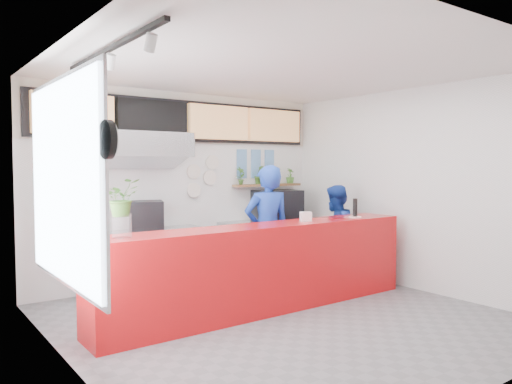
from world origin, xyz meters
TOP-DOWN VIEW (x-y plane):
  - floor at (0.00, 0.00)m, footprint 5.00×5.00m
  - ceiling at (0.00, 0.00)m, footprint 5.00×5.00m
  - wall_back at (0.00, 2.50)m, footprint 5.00×0.00m
  - wall_left at (-2.50, 0.00)m, footprint 0.00×5.00m
  - wall_right at (2.50, 0.00)m, footprint 0.00×5.00m
  - service_counter at (0.00, 0.40)m, footprint 4.50×0.60m
  - cream_band at (0.00, 2.49)m, footprint 5.00×0.02m
  - prep_bench at (-0.80, 2.20)m, footprint 1.80×0.60m
  - panini_oven at (-0.80, 2.20)m, footprint 0.62×0.62m
  - extraction_hood at (-0.80, 2.15)m, footprint 1.20×0.70m
  - hood_lip at (-0.80, 2.15)m, footprint 1.20×0.69m
  - right_bench at (1.50, 2.20)m, footprint 1.80×0.60m
  - espresso_machine at (1.64, 2.20)m, footprint 0.92×0.75m
  - espresso_tray at (1.64, 2.20)m, footprint 0.75×0.63m
  - herb_shelf at (1.60, 2.40)m, footprint 1.40×0.18m
  - menu_board_far_left at (-1.75, 2.38)m, footprint 1.10×0.10m
  - menu_board_mid_left at (-0.59, 2.38)m, footprint 1.10×0.10m
  - menu_board_mid_right at (0.57, 2.38)m, footprint 1.10×0.10m
  - menu_board_far_right at (1.73, 2.38)m, footprint 1.10×0.10m
  - soffit at (0.00, 2.46)m, footprint 4.80×0.04m
  - window_pane at (-2.47, 0.30)m, footprint 0.04×2.20m
  - window_frame at (-2.45, 0.30)m, footprint 0.03×2.30m
  - wall_clock_rim at (-2.46, -0.90)m, footprint 0.05×0.30m
  - wall_clock_face at (-2.43, -0.90)m, footprint 0.02×0.26m
  - track_rail at (-2.10, 0.00)m, footprint 0.05×2.40m
  - dec_plate_a at (0.15, 2.47)m, footprint 0.24×0.03m
  - dec_plate_b at (0.45, 2.47)m, footprint 0.24×0.03m
  - dec_plate_c at (0.15, 2.47)m, footprint 0.24×0.03m
  - dec_plate_d at (0.50, 2.47)m, footprint 0.24×0.03m
  - photo_frame_a at (1.10, 2.48)m, footprint 0.20×0.02m
  - photo_frame_b at (1.40, 2.48)m, footprint 0.20×0.02m
  - photo_frame_c at (1.70, 2.48)m, footprint 0.20×0.02m
  - photo_frame_d at (1.10, 2.48)m, footprint 0.20×0.02m
  - photo_frame_e at (1.40, 2.48)m, footprint 0.20×0.02m
  - photo_frame_f at (1.70, 2.48)m, footprint 0.20×0.02m
  - staff_center at (0.42, 0.88)m, footprint 0.76×0.59m
  - staff_right at (1.91, 1.03)m, footprint 0.92×0.84m
  - herb_a at (1.02, 2.40)m, footprint 0.18×0.14m
  - herb_b at (1.42, 2.40)m, footprint 0.22×0.20m
  - herb_c at (1.73, 2.40)m, footprint 0.25×0.23m
  - herb_d at (2.12, 2.40)m, footprint 0.19×0.18m
  - glass_vase at (-1.86, 0.39)m, footprint 0.21×0.21m
  - basil_vase at (-1.86, 0.39)m, footprint 0.41×0.37m
  - napkin_holder at (0.71, 0.39)m, footprint 0.17×0.14m
  - white_plate at (1.61, 0.33)m, footprint 0.24×0.24m
  - pepper_mill at (1.61, 0.33)m, footprint 0.08×0.08m

SIDE VIEW (x-z plane):
  - floor at x=0.00m, z-range 0.00..0.00m
  - prep_bench at x=-0.80m, z-range 0.00..0.90m
  - right_bench at x=1.50m, z-range 0.00..0.90m
  - service_counter at x=0.00m, z-range 0.00..1.10m
  - staff_right at x=1.91m, z-range 0.00..1.54m
  - staff_center at x=0.42m, z-range 0.00..1.85m
  - white_plate at x=1.61m, z-range 1.10..1.11m
  - panini_oven at x=-0.80m, z-range 0.90..1.33m
  - espresso_machine at x=1.64m, z-range 0.90..1.42m
  - napkin_holder at x=0.71m, z-range 1.10..1.23m
  - glass_vase at x=-1.86m, z-range 1.10..1.35m
  - pepper_mill at x=1.61m, z-range 1.11..1.37m
  - espresso_tray at x=1.64m, z-range 1.35..1.41m
  - dec_plate_c at x=0.15m, z-range 1.33..1.57m
  - wall_back at x=0.00m, z-range -1.00..4.00m
  - wall_left at x=-2.50m, z-range -1.00..4.00m
  - wall_right at x=2.50m, z-range -1.00..4.00m
  - herb_shelf at x=1.60m, z-range 1.48..1.52m
  - basil_vase at x=-1.86m, z-range 1.32..1.72m
  - dec_plate_b at x=0.45m, z-range 1.53..1.77m
  - herb_c at x=1.73m, z-range 1.52..1.78m
  - herb_d at x=2.12m, z-range 1.52..1.80m
  - herb_a at x=1.02m, z-range 1.52..1.83m
  - herb_b at x=1.42m, z-range 1.52..1.84m
  - window_pane at x=-2.47m, z-range 0.75..2.65m
  - window_frame at x=-2.45m, z-range 0.70..2.70m
  - dec_plate_a at x=0.15m, z-range 1.63..1.87m
  - photo_frame_d at x=1.10m, z-range 1.62..1.88m
  - photo_frame_e at x=1.40m, z-range 1.62..1.88m
  - photo_frame_f at x=1.70m, z-range 1.62..1.88m
  - dec_plate_d at x=0.50m, z-range 1.78..2.02m
  - hood_lip at x=-0.80m, z-range 1.79..2.11m
  - photo_frame_a at x=1.10m, z-range 1.88..2.12m
  - photo_frame_b at x=1.40m, z-range 1.88..2.12m
  - photo_frame_c at x=1.70m, z-range 1.88..2.12m
  - wall_clock_rim at x=-2.46m, z-range 1.90..2.20m
  - wall_clock_face at x=-2.43m, z-range 1.92..2.18m
  - extraction_hood at x=-0.80m, z-range 1.98..2.32m
  - menu_board_far_left at x=-1.75m, z-range 2.27..2.82m
  - menu_board_mid_left at x=-0.59m, z-range 2.27..2.82m
  - menu_board_mid_right at x=0.57m, z-range 2.27..2.82m
  - menu_board_far_right at x=1.73m, z-range 2.27..2.82m
  - soffit at x=0.00m, z-range 2.22..2.88m
  - cream_band at x=0.00m, z-range 2.20..3.00m
  - track_rail at x=-2.10m, z-range 2.92..2.96m
  - ceiling at x=0.00m, z-range 3.00..3.00m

